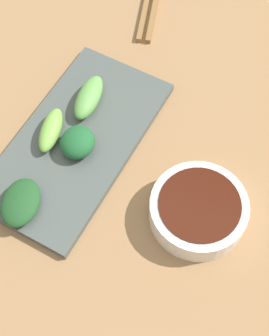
% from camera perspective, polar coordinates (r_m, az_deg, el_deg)
% --- Properties ---
extents(tabletop, '(2.10, 2.10, 0.02)m').
position_cam_1_polar(tabletop, '(0.68, -2.19, -1.87)').
color(tabletop, '#936D46').
rests_on(tabletop, ground).
extents(sauce_bowl, '(0.12, 0.12, 0.04)m').
position_cam_1_polar(sauce_bowl, '(0.63, 7.17, -4.66)').
color(sauce_bowl, silver).
rests_on(sauce_bowl, tabletop).
extents(serving_plate, '(0.15, 0.29, 0.01)m').
position_cam_1_polar(serving_plate, '(0.70, -6.51, 2.92)').
color(serving_plate, '#48504D').
rests_on(serving_plate, tabletop).
extents(broccoli_stalk_0, '(0.04, 0.07, 0.02)m').
position_cam_1_polar(broccoli_stalk_0, '(0.69, -9.35, 4.22)').
color(broccoli_stalk_0, '#73AF44').
rests_on(broccoli_stalk_0, serving_plate).
extents(broccoli_leafy_1, '(0.06, 0.06, 0.03)m').
position_cam_1_polar(broccoli_leafy_1, '(0.67, -6.39, 2.88)').
color(broccoli_leafy_1, '#1C582B').
rests_on(broccoli_leafy_1, serving_plate).
extents(broccoli_leafy_2, '(0.07, 0.08, 0.02)m').
position_cam_1_polar(broccoli_leafy_2, '(0.65, -12.63, -3.79)').
color(broccoli_leafy_2, '#1E4B22').
rests_on(broccoli_leafy_2, serving_plate).
extents(broccoli_stalk_3, '(0.04, 0.08, 0.03)m').
position_cam_1_polar(broccoli_stalk_3, '(0.71, -5.16, 7.88)').
color(broccoli_stalk_3, '#5E9F4A').
rests_on(broccoli_stalk_3, serving_plate).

